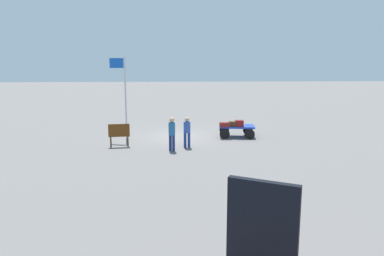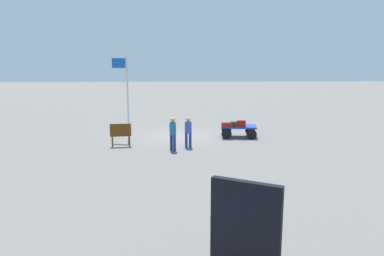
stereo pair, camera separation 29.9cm
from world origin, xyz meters
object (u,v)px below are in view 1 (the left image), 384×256
(suitcase_grey, at_px, (233,124))
(worker_trailing, at_px, (172,132))
(suitcase_olive, at_px, (225,125))
(flagpole, at_px, (124,91))
(worker_lead, at_px, (187,130))
(luggage_cart, at_px, (236,129))
(signboard, at_px, (119,132))
(suitcase_dark, at_px, (239,123))

(suitcase_grey, relative_size, worker_trailing, 0.31)
(suitcase_olive, relative_size, flagpole, 0.13)
(suitcase_grey, distance_m, worker_lead, 3.48)
(luggage_cart, height_order, signboard, signboard)
(flagpole, bearing_deg, suitcase_dark, 178.28)
(suitcase_grey, xyz_separation_m, suitcase_dark, (-0.36, 0.04, 0.03))
(suitcase_grey, bearing_deg, signboard, 16.60)
(luggage_cart, bearing_deg, suitcase_olive, 28.55)
(worker_lead, height_order, signboard, worker_lead)
(suitcase_grey, xyz_separation_m, flagpole, (6.12, -0.15, 1.90))
(luggage_cart, relative_size, suitcase_grey, 4.07)
(suitcase_grey, xyz_separation_m, suitcase_olive, (0.46, 0.08, -0.02))
(suitcase_dark, bearing_deg, suitcase_olive, 2.94)
(suitcase_dark, bearing_deg, signboard, 15.40)
(worker_trailing, bearing_deg, suitcase_dark, -143.33)
(flagpole, distance_m, signboard, 2.78)
(suitcase_dark, distance_m, worker_trailing, 4.76)
(suitcase_dark, distance_m, signboard, 6.76)
(luggage_cart, height_order, suitcase_dark, suitcase_dark)
(signboard, bearing_deg, flagpole, -91.11)
(luggage_cart, relative_size, suitcase_dark, 4.30)
(luggage_cart, xyz_separation_m, flagpole, (6.38, 0.16, 2.22))
(luggage_cart, relative_size, worker_lead, 1.36)
(suitcase_olive, height_order, worker_lead, worker_lead)
(suitcase_dark, relative_size, worker_lead, 0.32)
(suitcase_dark, height_order, signboard, signboard)
(worker_trailing, distance_m, signboard, 2.90)
(worker_lead, relative_size, signboard, 1.33)
(suitcase_olive, bearing_deg, suitcase_dark, -177.06)
(flagpole, bearing_deg, luggage_cart, -178.58)
(suitcase_grey, height_order, worker_lead, worker_lead)
(worker_lead, height_order, flagpole, flagpole)
(worker_trailing, bearing_deg, signboard, -21.22)
(worker_lead, bearing_deg, flagpole, -34.55)
(worker_lead, bearing_deg, suitcase_dark, -144.67)
(luggage_cart, xyz_separation_m, worker_lead, (2.96, 2.52, 0.42))
(suitcase_olive, xyz_separation_m, worker_trailing, (3.00, 2.80, 0.17))
(suitcase_dark, height_order, worker_lead, worker_lead)
(suitcase_dark, xyz_separation_m, signboard, (6.52, 1.80, -0.08))
(suitcase_grey, bearing_deg, suitcase_olive, 10.27)
(suitcase_dark, relative_size, flagpole, 0.11)
(suitcase_dark, height_order, flagpole, flagpole)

